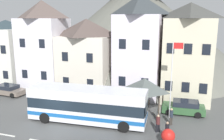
% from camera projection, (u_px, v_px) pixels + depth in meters
% --- Properties ---
extents(ground_plane, '(40.00, 60.00, 0.07)m').
position_uv_depth(ground_plane, '(53.00, 129.00, 20.95)').
color(ground_plane, '#4F5050').
extents(townhouse_00, '(6.28, 6.57, 9.28)m').
position_uv_depth(townhouse_00, '(8.00, 51.00, 35.83)').
color(townhouse_00, silver).
rests_on(townhouse_00, ground_plane).
extents(townhouse_01, '(5.85, 5.25, 11.87)m').
position_uv_depth(townhouse_01, '(44.00, 45.00, 32.93)').
color(townhouse_01, white).
rests_on(townhouse_01, ground_plane).
extents(townhouse_02, '(6.55, 5.84, 9.45)m').
position_uv_depth(townhouse_02, '(87.00, 55.00, 31.57)').
color(townhouse_02, silver).
rests_on(townhouse_02, ground_plane).
extents(townhouse_03, '(5.29, 5.60, 12.23)m').
position_uv_depth(townhouse_03, '(139.00, 47.00, 29.07)').
color(townhouse_03, white).
rests_on(townhouse_03, ground_plane).
extents(townhouse_04, '(5.32, 5.92, 11.23)m').
position_uv_depth(townhouse_04, '(188.00, 53.00, 27.60)').
color(townhouse_04, beige).
rests_on(townhouse_04, ground_plane).
extents(hilltop_castle, '(40.28, 40.28, 25.59)m').
position_uv_depth(hilltop_castle, '(135.00, 23.00, 44.91)').
color(hilltop_castle, '#616259').
rests_on(hilltop_castle, ground_plane).
extents(transit_bus, '(11.09, 3.24, 3.26)m').
position_uv_depth(transit_bus, '(87.00, 105.00, 22.02)').
color(transit_bus, silver).
rests_on(transit_bus, ground_plane).
extents(bus_shelter, '(3.60, 3.60, 3.74)m').
position_uv_depth(bus_shelter, '(145.00, 85.00, 23.51)').
color(bus_shelter, '#473D33').
rests_on(bus_shelter, ground_plane).
extents(parked_car_00, '(4.34, 2.27, 1.26)m').
position_uv_depth(parked_car_00, '(9.00, 90.00, 30.25)').
color(parked_car_00, '#75685D').
rests_on(parked_car_00, ground_plane).
extents(parked_car_01, '(4.23, 2.08, 1.37)m').
position_uv_depth(parked_car_01, '(184.00, 107.00, 24.15)').
color(parked_car_01, '#315A33').
rests_on(parked_car_01, ground_plane).
extents(parked_car_02, '(4.20, 2.15, 1.30)m').
position_uv_depth(parked_car_02, '(59.00, 94.00, 28.47)').
color(parked_car_02, '#756D5D').
rests_on(parked_car_02, ground_plane).
extents(pedestrian_00, '(0.32, 0.32, 1.62)m').
position_uv_depth(pedestrian_00, '(171.00, 116.00, 21.48)').
color(pedestrian_00, '#38332D').
rests_on(pedestrian_00, ground_plane).
extents(pedestrian_01, '(0.34, 0.33, 1.56)m').
position_uv_depth(pedestrian_01, '(158.00, 123.00, 20.19)').
color(pedestrian_01, black).
rests_on(pedestrian_01, ground_plane).
extents(pedestrian_02, '(0.32, 0.34, 1.60)m').
position_uv_depth(pedestrian_02, '(167.00, 130.00, 18.73)').
color(pedestrian_02, '#38332D').
rests_on(pedestrian_02, ground_plane).
extents(pedestrian_03, '(0.29, 0.38, 1.59)m').
position_uv_depth(pedestrian_03, '(159.00, 113.00, 22.42)').
color(pedestrian_03, '#38332D').
rests_on(pedestrian_03, ground_plane).
extents(public_bench, '(1.78, 0.48, 0.87)m').
position_uv_depth(public_bench, '(141.00, 103.00, 26.05)').
color(public_bench, '#473828').
rests_on(public_bench, ground_plane).
extents(flagpole, '(0.95, 0.10, 7.39)m').
position_uv_depth(flagpole, '(172.00, 75.00, 22.40)').
color(flagpole, silver).
rests_on(flagpole, ground_plane).
extents(harbour_buoy, '(1.04, 1.04, 1.29)m').
position_uv_depth(harbour_buoy, '(168.00, 136.00, 18.10)').
color(harbour_buoy, black).
rests_on(harbour_buoy, ground_plane).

